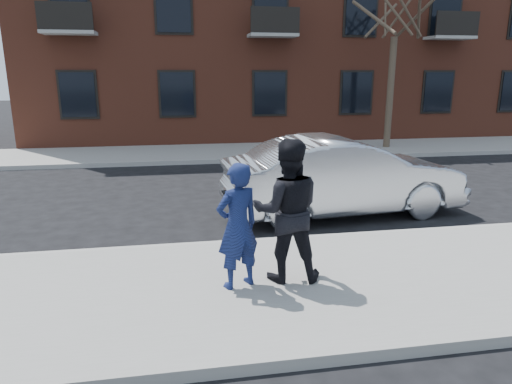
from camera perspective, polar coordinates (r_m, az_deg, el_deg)
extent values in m
plane|color=black|center=(7.72, 20.54, -9.51)|extent=(100.00, 100.00, 0.00)
cube|color=gray|center=(7.50, 21.55, -9.72)|extent=(50.00, 3.50, 0.15)
cube|color=#999691|center=(8.96, 15.66, -5.22)|extent=(50.00, 0.10, 0.15)
cube|color=gray|center=(17.92, 2.45, 5.17)|extent=(50.00, 3.50, 0.15)
cube|color=#999691|center=(16.19, 3.79, 4.12)|extent=(50.00, 0.10, 0.15)
cube|color=brown|center=(24.88, 3.93, 21.51)|extent=(24.00, 10.00, 12.00)
cube|color=black|center=(19.35, -21.37, 11.24)|extent=(1.30, 0.06, 1.70)
cube|color=black|center=(20.46, 12.46, 12.02)|extent=(1.30, 0.06, 1.70)
cube|color=black|center=(19.47, -22.30, 20.64)|extent=(1.30, 0.06, 1.70)
cube|color=black|center=(20.58, 12.98, 20.95)|extent=(1.30, 0.06, 1.70)
cylinder|color=#3C3123|center=(18.93, 16.42, 11.74)|extent=(0.26, 0.26, 4.20)
imported|color=#B7BABF|center=(10.11, 10.86, 1.95)|extent=(5.34, 2.29, 1.71)
imported|color=navy|center=(6.19, -2.31, -4.29)|extent=(0.76, 0.64, 1.76)
cube|color=black|center=(6.23, -3.80, -0.24)|extent=(0.12, 0.14, 0.08)
imported|color=black|center=(6.40, 3.89, -2.37)|extent=(1.09, 0.90, 2.03)
cube|color=black|center=(6.56, 2.44, -1.97)|extent=(0.07, 0.14, 0.06)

